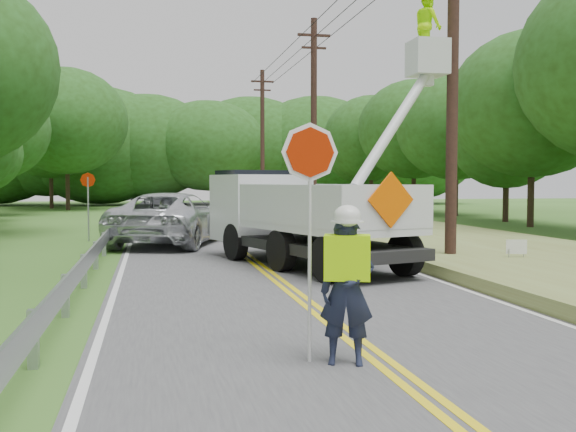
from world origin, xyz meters
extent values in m
plane|color=#32591C|center=(0.00, 0.00, 0.00)|extent=(140.00, 140.00, 0.00)
cube|color=#444446|center=(0.00, 14.00, 0.01)|extent=(7.20, 96.00, 0.02)
cube|color=yellow|center=(-0.10, 14.00, 0.02)|extent=(0.12, 96.00, 0.00)
cube|color=yellow|center=(0.10, 14.00, 0.02)|extent=(0.12, 96.00, 0.00)
cube|color=silver|center=(-3.45, 14.00, 0.02)|extent=(0.12, 96.00, 0.00)
cube|color=silver|center=(3.45, 14.00, 0.02)|extent=(0.12, 96.00, 0.00)
cube|color=#9EA1A7|center=(-4.10, 1.00, 0.35)|extent=(0.12, 0.14, 0.70)
cube|color=#9EA1A7|center=(-4.10, 4.00, 0.35)|extent=(0.12, 0.14, 0.70)
cube|color=#9EA1A7|center=(-4.10, 7.00, 0.35)|extent=(0.12, 0.14, 0.70)
cube|color=#9EA1A7|center=(-4.10, 10.00, 0.35)|extent=(0.12, 0.14, 0.70)
cube|color=#9EA1A7|center=(-4.10, 13.00, 0.35)|extent=(0.12, 0.14, 0.70)
cube|color=#9EA1A7|center=(-4.10, 16.00, 0.35)|extent=(0.12, 0.14, 0.70)
cube|color=#9EA1A7|center=(-4.10, 19.00, 0.35)|extent=(0.12, 0.14, 0.70)
cube|color=#9EA1A7|center=(-4.10, 22.00, 0.35)|extent=(0.12, 0.14, 0.70)
cube|color=#9EA1A7|center=(-4.10, 25.00, 0.35)|extent=(0.12, 0.14, 0.70)
cube|color=#9EA1A7|center=(-4.10, 28.00, 0.35)|extent=(0.12, 0.14, 0.70)
cube|color=#9EA1A7|center=(-4.10, 31.00, 0.35)|extent=(0.12, 0.14, 0.70)
cube|color=#9EA1A7|center=(-4.10, 34.00, 0.35)|extent=(0.12, 0.14, 0.70)
cube|color=#9EA1A7|center=(-4.10, 37.00, 0.35)|extent=(0.12, 0.14, 0.70)
cube|color=#9EA1A7|center=(-4.00, 15.00, 0.60)|extent=(0.05, 48.00, 0.34)
cylinder|color=black|center=(5.00, 9.00, 5.00)|extent=(0.30, 0.30, 10.00)
cylinder|color=black|center=(5.00, 24.00, 5.00)|extent=(0.30, 0.30, 10.00)
cube|color=black|center=(5.00, 24.00, 9.20)|extent=(1.60, 0.12, 0.12)
cube|color=black|center=(5.00, 24.00, 8.60)|extent=(1.20, 0.10, 0.10)
cylinder|color=black|center=(5.00, 39.00, 5.00)|extent=(0.30, 0.30, 10.00)
cube|color=black|center=(5.00, 39.00, 9.20)|extent=(1.60, 0.12, 0.12)
cube|color=black|center=(5.00, 39.00, 8.60)|extent=(1.20, 0.10, 0.10)
cylinder|color=black|center=(4.30, 17.50, 9.10)|extent=(0.03, 43.00, 0.03)
cylinder|color=black|center=(5.00, 17.50, 9.10)|extent=(0.03, 43.00, 0.03)
cylinder|color=black|center=(5.70, 17.50, 9.10)|extent=(0.03, 43.00, 0.03)
cube|color=olive|center=(7.10, 14.00, 0.15)|extent=(7.00, 96.00, 0.30)
cylinder|color=#332319|center=(-8.95, 45.70, 1.97)|extent=(0.32, 0.32, 3.93)
ellipsoid|color=#224313|center=(-8.95, 45.70, 6.78)|extent=(9.18, 9.18, 8.08)
cylinder|color=#332319|center=(-10.69, 49.58, 1.75)|extent=(0.32, 0.32, 3.50)
ellipsoid|color=#224313|center=(-10.69, 49.58, 6.02)|extent=(8.16, 8.16, 7.18)
cylinder|color=#332319|center=(15.20, 21.67, 1.72)|extent=(0.32, 0.32, 3.43)
ellipsoid|color=#224313|center=(15.20, 21.67, 5.91)|extent=(8.01, 8.01, 7.05)
cylinder|color=#332319|center=(16.19, 25.68, 1.31)|extent=(0.32, 0.32, 2.62)
ellipsoid|color=#224313|center=(16.19, 25.68, 4.52)|extent=(6.12, 6.12, 5.39)
cylinder|color=#332319|center=(16.32, 32.00, 1.65)|extent=(0.32, 0.32, 3.29)
ellipsoid|color=#224313|center=(16.32, 32.00, 5.67)|extent=(7.69, 7.69, 6.76)
cylinder|color=#332319|center=(15.70, 37.38, 1.72)|extent=(0.32, 0.32, 3.43)
ellipsoid|color=#224313|center=(15.70, 37.38, 5.91)|extent=(8.01, 8.01, 7.05)
cylinder|color=#332319|center=(14.52, 43.28, 1.64)|extent=(0.32, 0.32, 3.29)
ellipsoid|color=#224313|center=(14.52, 43.28, 5.67)|extent=(7.68, 7.68, 6.75)
cylinder|color=#332319|center=(14.70, 45.77, 1.42)|extent=(0.32, 0.32, 2.84)
ellipsoid|color=#224313|center=(14.70, 45.77, 4.90)|extent=(6.63, 6.63, 5.84)
ellipsoid|color=#224313|center=(-12.14, 57.28, 5.50)|extent=(12.49, 9.37, 9.37)
ellipsoid|color=#224313|center=(-7.32, 56.41, 5.50)|extent=(14.45, 10.83, 10.83)
ellipsoid|color=#224313|center=(-2.99, 56.15, 5.50)|extent=(12.87, 9.65, 9.65)
ellipsoid|color=#224313|center=(2.46, 54.40, 5.50)|extent=(11.14, 8.35, 8.35)
ellipsoid|color=#224313|center=(7.06, 57.79, 5.50)|extent=(13.47, 10.10, 10.10)
ellipsoid|color=#224313|center=(13.51, 56.98, 5.50)|extent=(13.80, 10.35, 10.35)
ellipsoid|color=#224313|center=(17.44, 56.09, 5.50)|extent=(12.29, 9.22, 9.22)
ellipsoid|color=#224313|center=(22.13, 54.07, 5.50)|extent=(13.83, 10.37, 10.37)
imported|color=#191E33|center=(-0.45, 0.37, 0.90)|extent=(0.74, 0.60, 1.76)
cube|color=#9AE400|center=(-0.45, 0.37, 1.30)|extent=(0.62, 0.48, 0.54)
ellipsoid|color=silver|center=(-0.45, 0.37, 1.79)|extent=(0.33, 0.33, 0.26)
cylinder|color=#B7B7B7|center=(-0.86, 0.55, 1.26)|extent=(0.04, 0.04, 2.47)
cylinder|color=#A21C00|center=(-0.86, 0.55, 2.55)|extent=(0.71, 0.09, 0.71)
cylinder|color=black|center=(1.00, 6.53, 0.53)|extent=(0.61, 1.06, 1.01)
cylinder|color=black|center=(3.01, 7.17, 0.53)|extent=(0.61, 1.06, 1.01)
cylinder|color=black|center=(0.36, 8.54, 0.53)|extent=(0.61, 1.06, 1.01)
cylinder|color=black|center=(2.37, 9.18, 0.53)|extent=(0.61, 1.06, 1.01)
cylinder|color=black|center=(-0.44, 11.05, 0.53)|extent=(0.61, 1.06, 1.01)
cylinder|color=black|center=(1.57, 11.69, 0.53)|extent=(0.61, 1.06, 1.01)
cube|color=black|center=(1.27, 9.16, 0.60)|extent=(4.16, 7.10, 0.26)
cube|color=#B8BABC|center=(1.49, 8.46, 1.13)|extent=(3.78, 5.36, 0.23)
cube|color=#B8BABC|center=(0.36, 8.10, 1.65)|extent=(1.53, 4.64, 0.95)
cube|color=#B8BABC|center=(2.63, 8.82, 1.65)|extent=(1.53, 4.64, 0.95)
cube|color=#B8BABC|center=(2.22, 6.17, 1.65)|extent=(2.33, 0.80, 0.95)
cube|color=#B8BABC|center=(0.41, 11.88, 1.44)|extent=(2.87, 2.63, 1.90)
cube|color=black|center=(0.34, 12.08, 2.13)|extent=(2.43, 1.95, 0.79)
cube|color=#B8BABC|center=(1.84, 7.35, 1.65)|extent=(1.19, 1.19, 0.84)
cube|color=#B8BABC|center=(4.30, 9.00, 5.38)|extent=(0.90, 0.90, 0.90)
imported|color=#9AE400|center=(4.30, 9.00, 6.20)|extent=(0.62, 0.80, 1.65)
cube|color=#E75800|center=(2.24, 6.10, 1.81)|extent=(1.15, 0.40, 1.19)
imported|color=silver|center=(-2.00, 16.09, 0.92)|extent=(4.89, 7.09, 1.80)
imported|color=#383A3E|center=(-2.00, 27.75, 0.73)|extent=(3.71, 5.32, 1.43)
cylinder|color=#9EA1A7|center=(-4.99, 18.12, 1.18)|extent=(0.06, 0.06, 2.36)
cylinder|color=#A21C00|center=(-4.99, 18.12, 2.26)|extent=(0.54, 0.03, 0.54)
cube|color=white|center=(6.24, 7.87, 0.56)|extent=(0.50, 0.16, 0.36)
cylinder|color=#9EA1A7|center=(6.04, 7.87, 0.26)|extent=(0.02, 0.02, 0.51)
cylinder|color=#9EA1A7|center=(6.45, 7.87, 0.26)|extent=(0.02, 0.02, 0.51)
camera|label=1|loc=(-2.72, -7.14, 2.20)|focal=41.27mm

